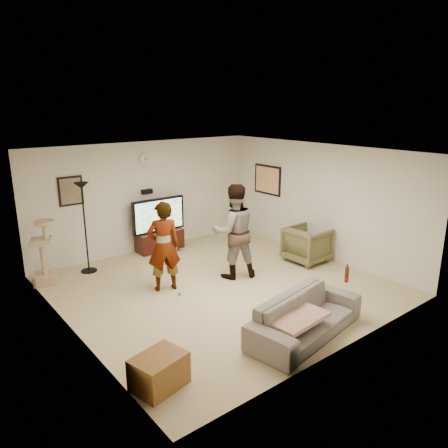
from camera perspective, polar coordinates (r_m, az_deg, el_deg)
floor at (r=8.16m, az=-0.54°, el=-8.28°), size 5.50×5.50×0.02m
ceiling at (r=7.49m, az=-0.59°, el=9.60°), size 5.50×5.50×0.02m
wall_back at (r=9.98m, az=-10.34°, el=3.59°), size 5.50×0.04×2.50m
wall_front at (r=5.91m, az=16.12°, el=-5.35°), size 5.50×0.04×2.50m
wall_left at (r=6.49m, az=-20.13°, el=-3.80°), size 0.04×5.50×2.50m
wall_right at (r=9.62m, az=12.49°, el=3.01°), size 0.04×5.50×2.50m
wall_clock at (r=9.81m, az=-10.50°, el=8.42°), size 0.26×0.04×0.26m
wall_speaker at (r=9.90m, az=-10.21°, el=4.27°), size 0.25×0.10×0.10m
picture_back at (r=9.23m, az=-19.71°, el=4.15°), size 0.42×0.03×0.52m
picture_right at (r=10.61m, az=5.79°, el=5.87°), size 0.03×0.78×0.62m
tv_stand at (r=10.11m, az=-8.56°, el=-2.17°), size 1.09×0.45×0.45m
console_box at (r=9.89m, az=-6.92°, el=-3.69°), size 0.40×0.30×0.07m
tv at (r=9.94m, az=-8.70°, el=1.20°), size 1.31×0.08×0.78m
tv_screen at (r=9.91m, az=-8.57°, el=1.15°), size 1.20×0.01×0.68m
floor_lamp at (r=8.95m, az=-17.97°, el=-0.55°), size 0.32×0.32×1.83m
cat_tree at (r=8.71m, az=-22.99°, el=-3.52°), size 0.52×0.52×1.25m
person_left at (r=7.80m, az=-8.04°, el=-2.96°), size 0.70×0.57×1.66m
person_right at (r=8.28m, az=1.31°, el=-0.98°), size 1.09×0.98×1.86m
sofa at (r=6.55m, az=10.81°, el=-11.98°), size 2.14×1.12×0.59m
throw_blanket at (r=6.31m, az=9.12°, el=-11.97°), size 0.96×0.78×0.06m
beer_bottle at (r=7.06m, az=16.01°, el=-6.47°), size 0.06×0.06×0.25m
armchair at (r=9.40m, az=10.99°, el=-2.69°), size 0.85×0.83×0.76m
side_table at (r=5.51m, az=-8.62°, el=-18.81°), size 0.71×0.60×0.42m
toy_ball at (r=7.82m, az=-5.91°, el=-9.17°), size 0.06×0.06×0.06m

